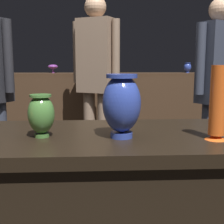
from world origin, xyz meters
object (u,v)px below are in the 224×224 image
Objects in this scene: vase_left_accent at (41,114)px; vase_right_accent at (218,105)px; shelf_vase_far_right at (187,67)px; shelf_vase_center at (98,67)px; vase_centerpiece at (122,104)px; shelf_vase_left at (53,67)px; visitor_center_back at (96,74)px; visitor_near_right at (217,84)px.

vase_right_accent is (0.70, -0.08, 0.04)m from vase_left_accent.
shelf_vase_center is at bearing -179.29° from shelf_vase_far_right.
vase_centerpiece is 2.41m from shelf_vase_left.
vase_centerpiece is at bearing -75.74° from shelf_vase_left.
vase_right_accent is at bearing -79.22° from shelf_vase_center.
visitor_center_back reaches higher than shelf_vase_far_right.
visitor_center_back is at bearing -146.32° from shelf_vase_far_right.
vase_left_accent is at bearing 15.11° from visitor_near_right.
vase_right_accent is 0.17× the size of visitor_center_back.
vase_centerpiece is at bearing -4.72° from vase_left_accent.
visitor_center_back reaches higher than vase_right_accent.
shelf_vase_left is (-1.56, 0.03, 0.00)m from shelf_vase_far_right.
visitor_near_right reaches higher than shelf_vase_left.
visitor_center_back reaches higher than vase_left_accent.
visitor_near_right reaches higher than shelf_vase_far_right.
shelf_vase_far_right is 1.28m from visitor_center_back.
shelf_vase_center is (-1.04, -0.01, 0.00)m from shelf_vase_far_right.
shelf_vase_far_right is 0.56× the size of shelf_vase_center.
shelf_vase_center is at bearing -5.17° from shelf_vase_left.
shelf_vase_center is at bearing -64.28° from visitor_center_back.
vase_left_accent is 0.85× the size of shelf_vase_center.
vase_left_accent is at bearing 109.76° from visitor_center_back.
visitor_near_right is (0.48, 1.20, -0.00)m from vase_right_accent.
shelf_vase_left reaches higher than vase_left_accent.
shelf_vase_center is 0.13× the size of visitor_near_right.
shelf_vase_center is at bearing -79.15° from visitor_near_right.
vase_left_accent is 2.62m from shelf_vase_far_right.
vase_right_accent is 2.51× the size of shelf_vase_far_right.
vase_left_accent is 0.60× the size of vase_right_accent.
shelf_vase_left is at bearing 178.75° from shelf_vase_far_right.
vase_left_accent is at bearing -119.60° from shelf_vase_far_right.
vase_right_accent reaches higher than vase_left_accent.
vase_centerpiece is 2.29m from shelf_vase_center.
vase_centerpiece is 1.24× the size of shelf_vase_center.
visitor_center_back is at bearing 93.63° from vase_centerpiece.
vase_left_accent is at bearing 173.53° from vase_right_accent.
shelf_vase_far_right is 1.16m from visitor_near_right.
shelf_vase_center is 0.12× the size of visitor_center_back.
visitor_near_right is at bearing -39.24° from shelf_vase_left.
vase_left_accent is 0.10× the size of visitor_center_back.
visitor_center_back is (-0.03, -0.70, -0.06)m from shelf_vase_center.
shelf_vase_left is 1.88m from visitor_near_right.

